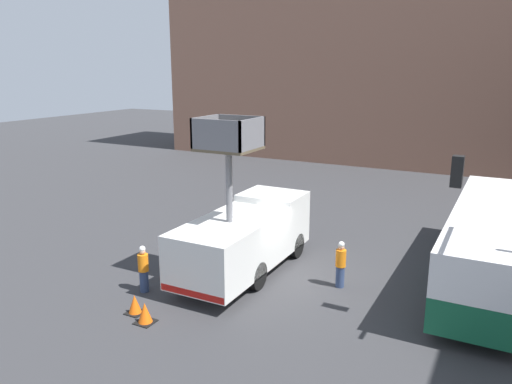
{
  "coord_description": "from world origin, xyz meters",
  "views": [
    {
      "loc": [
        7.83,
        -16.41,
        7.94
      ],
      "look_at": [
        -1.15,
        0.68,
        3.09
      ],
      "focal_mm": 35.0,
      "sensor_mm": 36.0,
      "label": 1
    }
  ],
  "objects_px": {
    "city_bus": "(489,239)",
    "traffic_cone_near_truck": "(145,313)",
    "road_worker_near_truck": "(143,269)",
    "traffic_cone_mid_road": "(135,305)",
    "road_worker_directing": "(341,264)",
    "utility_truck": "(245,235)"
  },
  "relations": [
    {
      "from": "city_bus",
      "to": "traffic_cone_mid_road",
      "type": "bearing_deg",
      "value": 142.08
    },
    {
      "from": "traffic_cone_near_truck",
      "to": "road_worker_near_truck",
      "type": "bearing_deg",
      "value": 130.52
    },
    {
      "from": "city_bus",
      "to": "traffic_cone_near_truck",
      "type": "relative_size",
      "value": 16.94
    },
    {
      "from": "city_bus",
      "to": "traffic_cone_mid_road",
      "type": "height_order",
      "value": "city_bus"
    },
    {
      "from": "utility_truck",
      "to": "traffic_cone_mid_road",
      "type": "bearing_deg",
      "value": -108.69
    },
    {
      "from": "road_worker_near_truck",
      "to": "traffic_cone_near_truck",
      "type": "distance_m",
      "value": 2.41
    },
    {
      "from": "road_worker_near_truck",
      "to": "utility_truck",
      "type": "bearing_deg",
      "value": -170.29
    },
    {
      "from": "road_worker_near_truck",
      "to": "road_worker_directing",
      "type": "bearing_deg",
      "value": 167.06
    },
    {
      "from": "road_worker_near_truck",
      "to": "traffic_cone_near_truck",
      "type": "bearing_deg",
      "value": 86.72
    },
    {
      "from": "road_worker_directing",
      "to": "road_worker_near_truck",
      "type": "bearing_deg",
      "value": -91.94
    },
    {
      "from": "road_worker_near_truck",
      "to": "road_worker_directing",
      "type": "xyz_separation_m",
      "value": [
        6.17,
        3.69,
        0.02
      ]
    },
    {
      "from": "road_worker_near_truck",
      "to": "traffic_cone_mid_road",
      "type": "relative_size",
      "value": 2.72
    },
    {
      "from": "road_worker_directing",
      "to": "traffic_cone_mid_road",
      "type": "distance_m",
      "value": 7.44
    },
    {
      "from": "utility_truck",
      "to": "traffic_cone_near_truck",
      "type": "height_order",
      "value": "utility_truck"
    },
    {
      "from": "city_bus",
      "to": "road_worker_directing",
      "type": "relative_size",
      "value": 6.49
    },
    {
      "from": "traffic_cone_mid_road",
      "to": "traffic_cone_near_truck",
      "type": "bearing_deg",
      "value": -25.44
    },
    {
      "from": "city_bus",
      "to": "road_worker_directing",
      "type": "xyz_separation_m",
      "value": [
        -4.71,
        -3.0,
        -0.83
      ]
    },
    {
      "from": "traffic_cone_near_truck",
      "to": "traffic_cone_mid_road",
      "type": "bearing_deg",
      "value": 154.56
    },
    {
      "from": "city_bus",
      "to": "traffic_cone_near_truck",
      "type": "xyz_separation_m",
      "value": [
        -9.35,
        -8.48,
        -1.39
      ]
    },
    {
      "from": "utility_truck",
      "to": "traffic_cone_near_truck",
      "type": "distance_m",
      "value": 5.26
    },
    {
      "from": "city_bus",
      "to": "utility_truck",
      "type": "bearing_deg",
      "value": 125.25
    },
    {
      "from": "road_worker_near_truck",
      "to": "road_worker_directing",
      "type": "relative_size",
      "value": 0.98
    }
  ]
}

